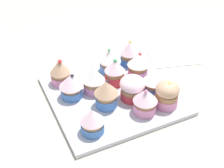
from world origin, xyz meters
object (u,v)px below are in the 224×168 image
object	(u,v)px
cupcake_12	(92,121)
cupcake_9	(106,93)
cupcake_5	(94,80)
cupcake_10	(167,94)
cupcake_2	(60,72)
cupcake_7	(154,82)
cupcake_0	(129,53)
napkin	(174,56)
cupcake_11	(145,101)
cupcake_1	(110,60)
baking_tray	(112,95)
cupcake_6	(71,86)
cupcake_8	(132,88)
cupcake_3	(138,65)
cupcake_4	(115,72)

from	to	relation	value
cupcake_12	cupcake_9	bearing A→B (deg)	-133.73
cupcake_5	cupcake_10	size ratio (longest dim) A/B	1.02
cupcake_2	cupcake_7	size ratio (longest dim) A/B	1.22
cupcake_0	cupcake_12	xyz separation A→B (cm)	(21.16, 21.91, -0.57)
napkin	cupcake_9	bearing A→B (deg)	24.61
cupcake_5	cupcake_11	xyz separation A→B (cm)	(-7.94, 13.28, -0.20)
cupcake_1	napkin	xyz separation A→B (cm)	(-23.14, -0.09, -4.73)
baking_tray	cupcake_7	world-z (taller)	cupcake_7
cupcake_7	cupcake_10	size ratio (longest dim) A/B	0.87
cupcake_2	cupcake_6	distance (cm)	7.39
cupcake_5	cupcake_0	bearing A→B (deg)	-151.94
cupcake_10	cupcake_11	distance (cm)	6.28
cupcake_5	cupcake_8	size ratio (longest dim) A/B	1.10
cupcake_3	cupcake_0	bearing A→B (deg)	-96.93
cupcake_8	cupcake_12	distance (cm)	15.60
cupcake_6	cupcake_10	bearing A→B (deg)	146.53
cupcake_3	cupcake_5	xyz separation A→B (cm)	(14.07, 1.09, -0.06)
cupcake_2	cupcake_4	world-z (taller)	same
cupcake_2	cupcake_4	distance (cm)	15.09
cupcake_2	cupcake_7	bearing A→B (deg)	145.17
cupcake_5	cupcake_11	bearing A→B (deg)	120.85
cupcake_1	napkin	world-z (taller)	cupcake_1
cupcake_4	cupcake_6	world-z (taller)	cupcake_4
cupcake_3	cupcake_5	size ratio (longest dim) A/B	1.04
cupcake_5	napkin	xyz separation A→B (cm)	(-31.18, -7.09, -4.71)
cupcake_5	cupcake_10	distance (cm)	19.47
cupcake_4	napkin	xyz separation A→B (cm)	(-24.47, -5.94, -4.62)
cupcake_9	cupcake_10	bearing A→B (deg)	155.51
cupcake_7	cupcake_12	xyz separation A→B (cm)	(20.64, 6.80, 0.07)
baking_tray	cupcake_2	size ratio (longest dim) A/B	4.25
cupcake_1	cupcake_7	distance (cm)	15.53
cupcake_10	napkin	world-z (taller)	cupcake_10
cupcake_3	cupcake_11	world-z (taller)	cupcake_3
baking_tray	cupcake_12	bearing A→B (deg)	47.33
cupcake_10	cupcake_11	world-z (taller)	same
cupcake_0	cupcake_2	distance (cm)	21.82
cupcake_6	cupcake_9	distance (cm)	9.93
cupcake_11	cupcake_4	bearing A→B (deg)	-85.12
cupcake_11	cupcake_12	world-z (taller)	cupcake_11
baking_tray	cupcake_9	bearing A→B (deg)	49.20
baking_tray	napkin	size ratio (longest dim) A/B	2.09
cupcake_9	cupcake_0	bearing A→B (deg)	-134.12
cupcake_0	cupcake_6	distance (cm)	22.57
cupcake_1	cupcake_6	size ratio (longest dim) A/B	1.09
cupcake_2	cupcake_11	distance (cm)	25.67
cupcake_4	cupcake_3	bearing A→B (deg)	179.53
cupcake_8	cupcake_10	world-z (taller)	cupcake_10
cupcake_9	cupcake_12	bearing A→B (deg)	46.27
baking_tray	cupcake_2	world-z (taller)	cupcake_2
cupcake_2	cupcake_9	world-z (taller)	cupcake_9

